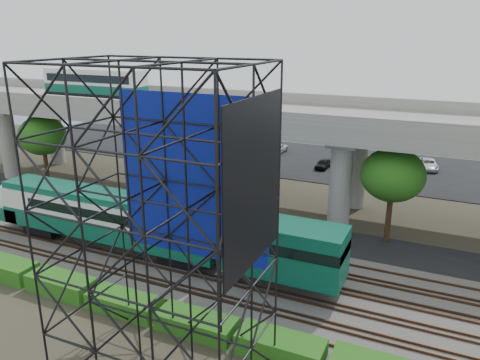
% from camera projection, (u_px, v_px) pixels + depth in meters
% --- Properties ---
extents(ground, '(140.00, 140.00, 0.00)m').
position_uv_depth(ground, '(152.00, 275.00, 32.45)').
color(ground, '#474233').
rests_on(ground, ground).
extents(ballast_bed, '(90.00, 12.00, 0.20)m').
position_uv_depth(ballast_bed, '(168.00, 262.00, 34.15)').
color(ballast_bed, slate).
rests_on(ballast_bed, ground).
extents(service_road, '(90.00, 5.00, 0.08)m').
position_uv_depth(service_road, '(220.00, 222.00, 41.54)').
color(service_road, black).
rests_on(service_road, ground).
extents(parking_lot, '(90.00, 18.00, 0.08)m').
position_uv_depth(parking_lot, '(300.00, 159.00, 61.92)').
color(parking_lot, black).
rests_on(parking_lot, ground).
extents(harbor_water, '(140.00, 40.00, 0.03)m').
position_uv_depth(harbor_water, '(339.00, 130.00, 81.01)').
color(harbor_water, '#40546A').
rests_on(harbor_water, ground).
extents(rail_tracks, '(90.00, 9.52, 0.16)m').
position_uv_depth(rail_tracks, '(168.00, 259.00, 34.10)').
color(rail_tracks, '#472D1E').
rests_on(rail_tracks, ballast_bed).
extents(commuter_train, '(29.30, 3.06, 4.30)m').
position_uv_depth(commuter_train, '(131.00, 220.00, 34.54)').
color(commuter_train, black).
rests_on(commuter_train, rail_tracks).
extents(overpass, '(80.00, 12.00, 12.40)m').
position_uv_depth(overpass, '(233.00, 119.00, 44.37)').
color(overpass, '#9E9B93').
rests_on(overpass, ground).
extents(scaffold_tower, '(9.36, 6.36, 15.00)m').
position_uv_depth(scaffold_tower, '(159.00, 236.00, 20.72)').
color(scaffold_tower, black).
rests_on(scaffold_tower, ground).
extents(hedge_strip, '(34.60, 1.80, 1.20)m').
position_uv_depth(hedge_strip, '(124.00, 302.00, 28.15)').
color(hedge_strip, '#1B5613').
rests_on(hedge_strip, ground).
extents(trees, '(40.94, 16.94, 7.69)m').
position_uv_depth(trees, '(204.00, 143.00, 46.65)').
color(trees, '#382314').
rests_on(trees, ground).
extents(suv, '(5.63, 4.17, 1.42)m').
position_uv_depth(suv, '(197.00, 209.00, 42.45)').
color(suv, black).
rests_on(suv, service_road).
extents(parked_cars, '(37.03, 9.45, 1.25)m').
position_uv_depth(parked_cars, '(305.00, 156.00, 61.21)').
color(parked_cars, silver).
rests_on(parked_cars, parking_lot).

